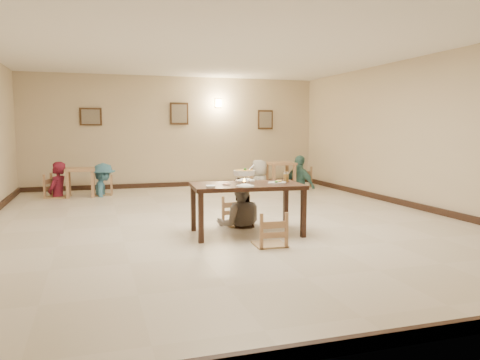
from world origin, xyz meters
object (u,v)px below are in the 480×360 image
object	(u,v)px
curry_warmer	(244,173)
bg_chair_rl	(259,169)
main_diner	(240,178)
drink_glass	(286,177)
bg_table_right	(281,167)
bg_chair_ll	(57,175)
main_table	(247,189)
chair_far	(237,199)
bg_diner_d	(300,155)
bg_diner_a	(56,162)
chair_near	(270,213)
bg_table_left	(80,174)
bg_chair_rr	(300,168)
bg_diner_c	(260,160)
bg_chair_lr	(103,177)
bg_diner_b	(103,163)

from	to	relation	value
curry_warmer	bg_chair_rl	bearing A→B (deg)	67.88
main_diner	drink_glass	bearing A→B (deg)	148.36
bg_table_right	bg_chair_ll	bearing A→B (deg)	-179.66
main_table	chair_far	size ratio (longest dim) A/B	1.96
chair_far	bg_diner_d	world-z (taller)	bg_diner_d
curry_warmer	bg_diner_d	xyz separation A→B (m)	(3.20, 5.00, -0.06)
drink_glass	bg_diner_a	xyz separation A→B (m)	(-3.68, 4.89, -0.01)
chair_near	bg_table_left	xyz separation A→B (m)	(-2.60, 5.68, 0.09)
bg_table_left	bg_chair_rr	bearing A→B (deg)	0.69
main_diner	bg_table_right	bearing A→B (deg)	-105.67
chair_near	drink_glass	world-z (taller)	drink_glass
bg_diner_c	bg_table_right	bearing A→B (deg)	111.86
bg_chair_ll	bg_chair_lr	distance (m)	1.03
bg_table_left	bg_chair_ll	distance (m)	0.51
bg_diner_a	bg_diner_c	xyz separation A→B (m)	(5.02, 0.07, -0.06)
drink_glass	bg_chair_ll	xyz separation A→B (m)	(-3.68, 4.89, -0.33)
main_diner	bg_chair_ll	world-z (taller)	main_diner
main_table	bg_chair_ll	size ratio (longest dim) A/B	1.64
main_diner	bg_table_left	size ratio (longest dim) A/B	2.33
bg_chair_lr	bg_table_right	bearing A→B (deg)	94.01
main_diner	bg_chair_rr	bearing A→B (deg)	-110.89
bg_chair_rl	bg_diner_a	distance (m)	5.03
drink_glass	bg_chair_rl	distance (m)	5.14
bg_diner_a	bg_diner_d	bearing A→B (deg)	115.18
drink_glass	bg_table_left	xyz separation A→B (m)	(-3.17, 4.89, -0.31)
bg_diner_a	bg_chair_rl	bearing A→B (deg)	115.28
curry_warmer	bg_diner_b	size ratio (longest dim) A/B	0.23
main_table	bg_chair_lr	bearing A→B (deg)	115.85
chair_near	main_diner	distance (m)	1.42
bg_chair_lr	bg_diner_b	distance (m)	0.34
bg_chair_rl	chair_near	bearing A→B (deg)	-177.80
bg_diner_a	curry_warmer	bearing A→B (deg)	55.68
bg_chair_ll	bg_chair_rl	xyz separation A→B (m)	(5.02, 0.07, 0.01)
bg_chair_ll	bg_chair_rr	size ratio (longest dim) A/B	0.98
bg_diner_a	bg_diner_c	world-z (taller)	bg_diner_a
bg_table_right	bg_diner_b	world-z (taller)	bg_diner_b
bg_table_left	bg_diner_c	world-z (taller)	bg_diner_c
bg_chair_lr	main_diner	bearing A→B (deg)	30.02
bg_diner_c	bg_table_left	bearing A→B (deg)	-63.57
drink_glass	bg_table_right	size ratio (longest dim) A/B	0.23
drink_glass	chair_far	bearing A→B (deg)	131.57
bg_diner_b	bg_chair_ll	bearing A→B (deg)	94.63
bg_table_left	drink_glass	bearing A→B (deg)	-57.10
bg_chair_rl	bg_diner_d	bearing A→B (deg)	-69.19
chair_near	bg_chair_rr	distance (m)	6.52
chair_near	bg_chair_lr	xyz separation A→B (m)	(-2.08, 5.75, -0.01)
curry_warmer	bg_diner_c	bearing A→B (deg)	67.88
drink_glass	bg_diner_b	world-z (taller)	bg_diner_b
drink_glass	bg_chair_ll	bearing A→B (deg)	126.99
main_table	main_diner	bearing A→B (deg)	86.35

